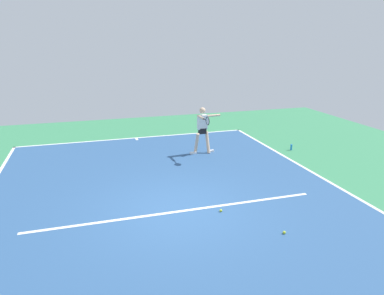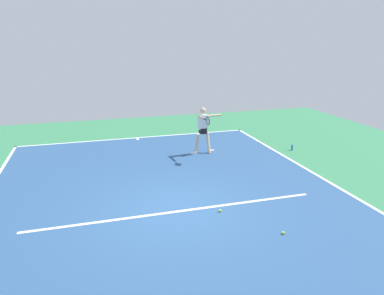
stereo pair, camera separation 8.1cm
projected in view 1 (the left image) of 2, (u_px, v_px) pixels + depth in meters
name	position (u px, v px, depth m)	size (l,w,h in m)	color
ground_plane	(177.00, 209.00, 8.78)	(22.02, 22.02, 0.00)	#388456
court_surface	(177.00, 209.00, 8.78)	(9.55, 13.95, 0.00)	#2D5484
court_line_baseline_near	(136.00, 138.00, 15.12)	(9.55, 0.10, 0.01)	white
court_line_sideline_left	(338.00, 187.00, 10.09)	(0.10, 13.95, 0.01)	white
court_line_service	(178.00, 211.00, 8.66)	(7.16, 0.10, 0.01)	white
court_line_centre_mark	(137.00, 139.00, 14.94)	(0.10, 0.30, 0.01)	white
tennis_player	(203.00, 128.00, 12.82)	(1.16, 1.23, 1.71)	beige
tennis_ball_centre_court	(284.00, 232.00, 7.66)	(0.07, 0.07, 0.07)	#CCE033
tennis_ball_near_service_line	(221.00, 211.00, 8.64)	(0.07, 0.07, 0.07)	#CCE033
water_bottle	(291.00, 147.00, 13.44)	(0.07, 0.07, 0.22)	blue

